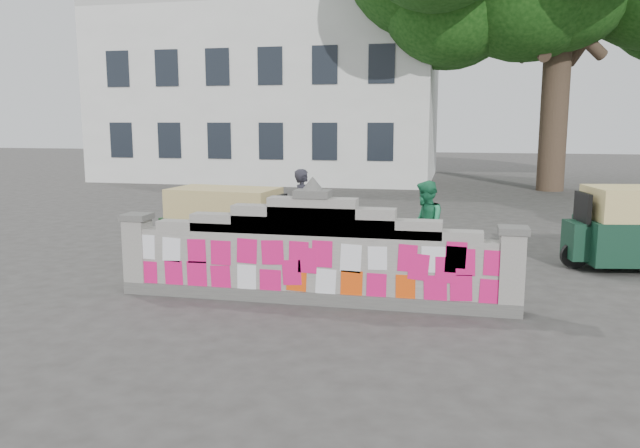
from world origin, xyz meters
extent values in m
plane|color=#383533|center=(0.00, 0.00, 0.00)|extent=(100.00, 100.00, 0.00)
cube|color=#4C4C49|center=(0.00, 0.00, 0.10)|extent=(6.40, 0.42, 0.20)
cube|color=gray|center=(0.00, 0.00, 0.60)|extent=(6.40, 0.32, 1.00)
cube|color=gray|center=(0.00, 0.00, 1.17)|extent=(5.20, 0.32, 0.14)
cube|color=gray|center=(0.00, 0.00, 1.24)|extent=(4.00, 0.32, 0.28)
cube|color=gray|center=(0.00, 0.00, 1.32)|extent=(2.60, 0.32, 0.44)
cube|color=gray|center=(0.00, 0.00, 1.39)|extent=(1.40, 0.32, 0.58)
cube|color=#4C4C49|center=(0.00, 0.00, 1.74)|extent=(0.55, 0.36, 0.12)
cone|color=#4C4C49|center=(0.00, 0.00, 1.90)|extent=(0.36, 0.36, 0.22)
cube|color=gray|center=(-3.02, 0.00, 0.62)|extent=(0.36, 0.40, 1.24)
cube|color=#4C4C49|center=(-3.02, 0.00, 1.28)|extent=(0.44, 0.44, 0.10)
cube|color=gray|center=(3.02, 0.00, 0.62)|extent=(0.36, 0.40, 1.24)
cube|color=#4C4C49|center=(3.02, 0.00, 1.28)|extent=(0.44, 0.44, 0.10)
cube|color=silver|center=(-7.00, 22.00, 4.00)|extent=(16.00, 10.00, 8.00)
cylinder|color=#38281E|center=(6.00, 18.00, 3.00)|extent=(1.10, 1.10, 6.00)
imported|color=black|center=(-0.97, 3.29, 0.48)|extent=(1.92, 1.13, 0.95)
imported|color=#24232B|center=(-0.97, 3.29, 0.81)|extent=(0.54, 0.68, 1.62)
imported|color=#258857|center=(1.62, 2.59, 0.87)|extent=(0.71, 0.88, 1.74)
cube|color=black|center=(-2.45, 2.57, 0.53)|extent=(2.44, 1.47, 0.78)
cube|color=tan|center=(-2.45, 2.57, 1.21)|extent=(2.24, 1.41, 0.58)
cube|color=black|center=(-1.25, 2.46, 0.53)|extent=(0.55, 0.72, 0.68)
cube|color=black|center=(-1.25, 2.46, 1.12)|extent=(0.14, 0.68, 0.58)
cylinder|color=black|center=(-1.15, 2.45, 0.24)|extent=(0.49, 0.16, 0.49)
cylinder|color=black|center=(-3.37, 2.12, 0.24)|extent=(0.49, 0.16, 0.49)
cylinder|color=black|center=(-3.27, 3.18, 0.24)|extent=(0.49, 0.16, 0.49)
cube|color=#113323|center=(4.58, 3.37, 0.57)|extent=(0.64, 0.80, 0.72)
cube|color=black|center=(4.58, 3.37, 1.19)|extent=(0.21, 0.73, 0.62)
cylinder|color=black|center=(4.48, 3.36, 0.26)|extent=(0.53, 0.21, 0.52)
camera|label=1|loc=(2.17, -9.38, 2.85)|focal=35.00mm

